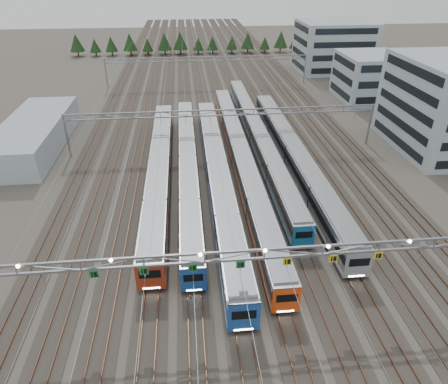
{
  "coord_description": "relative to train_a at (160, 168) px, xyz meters",
  "views": [
    {
      "loc": [
        -6.67,
        -28.77,
        31.15
      ],
      "look_at": [
        -1.99,
        18.28,
        3.5
      ],
      "focal_mm": 32.0,
      "sensor_mm": 36.0,
      "label": 1
    }
  ],
  "objects": [
    {
      "name": "train_b",
      "position": [
        4.5,
        1.31,
        -0.23
      ],
      "size": [
        2.8,
        55.53,
        3.64
      ],
      "color": "black",
      "rests_on": "ground"
    },
    {
      "name": "depot_bldg_north",
      "position": [
        52.07,
        69.73,
        5.09
      ],
      "size": [
        22.0,
        18.0,
        14.79
      ],
      "primitive_type": "cube",
      "color": "#95A7B2",
      "rests_on": "ground"
    },
    {
      "name": "depot_bldg_mid",
      "position": [
        50.93,
        39.39,
        3.24
      ],
      "size": [
        14.0,
        16.0,
        11.07
      ],
      "primitive_type": "cube",
      "color": "#95A7B2",
      "rests_on": "ground"
    },
    {
      "name": "ground",
      "position": [
        11.25,
        -29.07,
        -2.3
      ],
      "size": [
        400.0,
        400.0,
        0.0
      ],
      "primitive_type": "plane",
      "color": "#47423A",
      "rests_on": "ground"
    },
    {
      "name": "train_a",
      "position": [
        0.0,
        0.0,
        0.0
      ],
      "size": [
        3.14,
        51.54,
        4.1
      ],
      "color": "black",
      "rests_on": "ground"
    },
    {
      "name": "track_bed",
      "position": [
        11.25,
        70.93,
        -0.81
      ],
      "size": [
        54.0,
        260.0,
        5.42
      ],
      "color": "#2D2823",
      "rests_on": "ground"
    },
    {
      "name": "gantry_near",
      "position": [
        11.2,
        -29.19,
        4.79
      ],
      "size": [
        56.36,
        0.61,
        8.08
      ],
      "color": "gray",
      "rests_on": "ground"
    },
    {
      "name": "train_f",
      "position": [
        22.5,
        2.27,
        0.01
      ],
      "size": [
        3.15,
        56.79,
        4.11
      ],
      "color": "black",
      "rests_on": "ground"
    },
    {
      "name": "gantry_far",
      "position": [
        11.25,
        55.93,
        4.09
      ],
      "size": [
        56.36,
        0.36,
        8.0
      ],
      "color": "gray",
      "rests_on": "ground"
    },
    {
      "name": "west_shed",
      "position": [
        -24.06,
        15.72,
        0.33
      ],
      "size": [
        10.0,
        30.0,
        5.25
      ],
      "primitive_type": "cube",
      "color": "#95A7B2",
      "rests_on": "ground"
    },
    {
      "name": "gantry_mid",
      "position": [
        11.25,
        10.93,
        4.09
      ],
      "size": [
        56.36,
        0.36,
        8.0
      ],
      "color": "gray",
      "rests_on": "ground"
    },
    {
      "name": "train_d",
      "position": [
        13.5,
        3.49,
        -0.17
      ],
      "size": [
        2.89,
        67.61,
        3.77
      ],
      "color": "black",
      "rests_on": "ground"
    },
    {
      "name": "train_c",
      "position": [
        9.0,
        -2.72,
        0.0
      ],
      "size": [
        3.14,
        58.97,
        4.1
      ],
      "color": "black",
      "rests_on": "ground"
    },
    {
      "name": "train_e",
      "position": [
        18.0,
        12.72,
        -0.21
      ],
      "size": [
        2.82,
        66.04,
        3.68
      ],
      "color": "black",
      "rests_on": "ground"
    },
    {
      "name": "treeline",
      "position": [
        7.2,
        99.68,
        1.93
      ],
      "size": [
        87.5,
        5.6,
        7.02
      ],
      "color": "#332114",
      "rests_on": "ground"
    }
  ]
}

